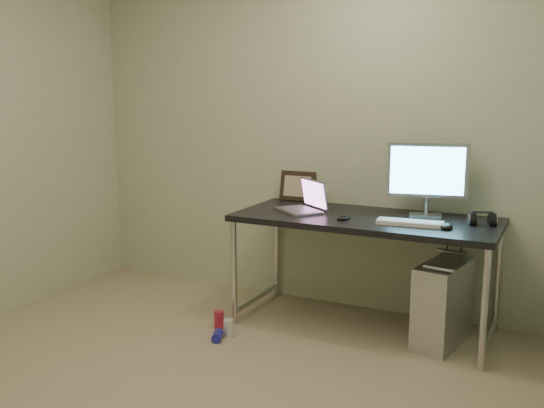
{
  "coord_description": "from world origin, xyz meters",
  "views": [
    {
      "loc": [
        1.76,
        -2.31,
        1.54
      ],
      "look_at": [
        0.1,
        1.03,
        0.85
      ],
      "focal_mm": 40.0,
      "sensor_mm": 36.0,
      "label": 1
    }
  ],
  "objects": [
    {
      "name": "headphones",
      "position": [
        1.31,
        1.47,
        0.78
      ],
      "size": [
        0.18,
        0.1,
        0.1
      ],
      "rotation": [
        0.0,
        0.0,
        0.31
      ],
      "color": "black",
      "rests_on": "desk"
    },
    {
      "name": "tower_computer",
      "position": [
        1.12,
        1.35,
        0.26
      ],
      "size": [
        0.3,
        0.53,
        0.55
      ],
      "rotation": [
        0.0,
        0.0,
        -0.18
      ],
      "color": "silver",
      "rests_on": "ground"
    },
    {
      "name": "can_white",
      "position": [
        -0.12,
        0.84,
        0.06
      ],
      "size": [
        0.07,
        0.07,
        0.11
      ],
      "primitive_type": "cylinder",
      "rotation": [
        0.0,
        0.0,
        -0.11
      ],
      "color": "silver",
      "rests_on": "ground"
    },
    {
      "name": "laptop",
      "position": [
        0.18,
        1.37,
        0.8
      ],
      "size": [
        0.4,
        0.39,
        0.21
      ],
      "rotation": [
        0.0,
        0.0,
        -0.65
      ],
      "color": "#A2A3A8",
      "rests_on": "desk"
    },
    {
      "name": "desk",
      "position": [
        0.6,
        1.38,
        0.67
      ],
      "size": [
        1.67,
        0.73,
        0.75
      ],
      "color": "black",
      "rests_on": "ground"
    },
    {
      "name": "cable_a",
      "position": [
        1.07,
        1.7,
        0.4
      ],
      "size": [
        0.01,
        0.16,
        0.69
      ],
      "primitive_type": "cylinder",
      "rotation": [
        0.21,
        0.0,
        0.0
      ],
      "color": "black",
      "rests_on": "ground"
    },
    {
      "name": "mouse_left",
      "position": [
        0.5,
        1.23,
        0.77
      ],
      "size": [
        0.1,
        0.12,
        0.04
      ],
      "primitive_type": "ellipsoid",
      "rotation": [
        0.0,
        0.0,
        -0.33
      ],
      "color": "black",
      "rests_on": "desk"
    },
    {
      "name": "can_red",
      "position": [
        -0.24,
        0.94,
        0.06
      ],
      "size": [
        0.08,
        0.08,
        0.12
      ],
      "primitive_type": "cylinder",
      "rotation": [
        0.0,
        0.0,
        0.3
      ],
      "color": "#BD2241",
      "rests_on": "ground"
    },
    {
      "name": "cable_b",
      "position": [
        1.16,
        1.68,
        0.38
      ],
      "size": [
        0.02,
        0.11,
        0.71
      ],
      "primitive_type": "cylinder",
      "rotation": [
        0.14,
        0.0,
        0.09
      ],
      "color": "black",
      "rests_on": "ground"
    },
    {
      "name": "picture_frame",
      "position": [
        -0.03,
        1.72,
        0.86
      ],
      "size": [
        0.27,
        0.09,
        0.22
      ],
      "primitive_type": "cube",
      "rotation": [
        -0.21,
        0.0,
        0.03
      ],
      "color": "black",
      "rests_on": "desk"
    },
    {
      "name": "floor",
      "position": [
        0.0,
        0.0,
        0.0
      ],
      "size": [
        3.5,
        3.5,
        0.0
      ],
      "primitive_type": "plane",
      "color": "tan",
      "rests_on": "ground"
    },
    {
      "name": "keyboard",
      "position": [
        0.91,
        1.27,
        0.76
      ],
      "size": [
        0.4,
        0.16,
        0.02
      ],
      "primitive_type": "cube",
      "rotation": [
        0.0,
        0.0,
        0.09
      ],
      "color": "white",
      "rests_on": "desk"
    },
    {
      "name": "can_blue",
      "position": [
        -0.15,
        0.76,
        0.03
      ],
      "size": [
        0.1,
        0.13,
        0.06
      ],
      "primitive_type": "cylinder",
      "rotation": [
        1.57,
        0.0,
        0.39
      ],
      "color": "#2322B0",
      "rests_on": "ground"
    },
    {
      "name": "webcam",
      "position": [
        0.2,
        1.68,
        0.83
      ],
      "size": [
        0.04,
        0.03,
        0.11
      ],
      "rotation": [
        0.0,
        0.0,
        0.02
      ],
      "color": "silver",
      "rests_on": "desk"
    },
    {
      "name": "wall_back",
      "position": [
        0.0,
        1.75,
        1.25
      ],
      "size": [
        3.5,
        0.02,
        2.5
      ],
      "primitive_type": "cube",
      "color": "beige",
      "rests_on": "ground"
    },
    {
      "name": "mouse_right",
      "position": [
        1.13,
        1.26,
        0.77
      ],
      "size": [
        0.1,
        0.13,
        0.04
      ],
      "primitive_type": "ellipsoid",
      "rotation": [
        0.0,
        0.0,
        0.17
      ],
      "color": "black",
      "rests_on": "desk"
    },
    {
      "name": "monitor",
      "position": [
        0.94,
        1.57,
        1.03
      ],
      "size": [
        0.5,
        0.19,
        0.47
      ],
      "rotation": [
        0.0,
        0.0,
        0.21
      ],
      "color": "#A2A3A8",
      "rests_on": "desk"
    }
  ]
}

